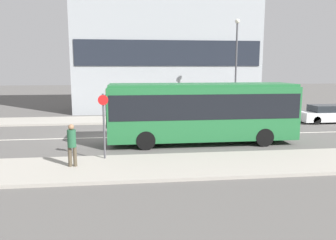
{
  "coord_description": "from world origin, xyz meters",
  "views": [
    {
      "loc": [
        1.34,
        -19.22,
        4.1
      ],
      "look_at": [
        3.43,
        -1.68,
        1.25
      ],
      "focal_mm": 35.0,
      "sensor_mm": 36.0,
      "label": 1
    }
  ],
  "objects": [
    {
      "name": "ground_plane",
      "position": [
        0.0,
        0.0,
        0.0
      ],
      "size": [
        120.0,
        120.0,
        0.0
      ],
      "primitive_type": "plane",
      "color": "#595654"
    },
    {
      "name": "sidewalk_near",
      "position": [
        0.0,
        -6.25,
        0.07
      ],
      "size": [
        44.0,
        3.5,
        0.13
      ],
      "color": "#A39E93",
      "rests_on": "ground_plane"
    },
    {
      "name": "apartment_block_left_tower",
      "position": [
        4.9,
        12.39,
        9.68
      ],
      "size": [
        16.92,
        5.86,
        19.37
      ],
      "color": "#9EA3A8",
      "rests_on": "ground_plane"
    },
    {
      "name": "lane_centerline",
      "position": [
        0.0,
        0.0,
        0.0
      ],
      "size": [
        41.8,
        0.16,
        0.01
      ],
      "color": "silver",
      "rests_on": "ground_plane"
    },
    {
      "name": "street_lamp",
      "position": [
        9.6,
        5.61,
        4.71
      ],
      "size": [
        0.36,
        0.36,
        7.6
      ],
      "color": "#4C4C51",
      "rests_on": "sidewalk_far"
    },
    {
      "name": "city_bus",
      "position": [
        5.22,
        -1.98,
        1.86
      ],
      "size": [
        10.05,
        2.65,
        3.24
      ],
      "rotation": [
        0.0,
        0.0,
        -0.1
      ],
      "color": "#236B38",
      "rests_on": "ground_plane"
    },
    {
      "name": "sidewalk_far",
      "position": [
        0.0,
        6.25,
        0.07
      ],
      "size": [
        44.0,
        3.5,
        0.13
      ],
      "color": "#A39E93",
      "rests_on": "ground_plane"
    },
    {
      "name": "parked_car_0",
      "position": [
        16.16,
        3.5,
        0.63
      ],
      "size": [
        4.43,
        1.73,
        1.32
      ],
      "color": "silver",
      "rests_on": "ground_plane"
    },
    {
      "name": "pedestrian_near_stop",
      "position": [
        -0.98,
        -6.04,
        1.12
      ],
      "size": [
        0.35,
        0.34,
        1.73
      ],
      "rotation": [
        0.0,
        0.0,
        3.12
      ],
      "color": "#4C4233",
      "rests_on": "sidewalk_near"
    },
    {
      "name": "bus_stop_sign",
      "position": [
        0.23,
        -4.99,
        1.79
      ],
      "size": [
        0.44,
        0.12,
        2.86
      ],
      "color": "#4C4C51",
      "rests_on": "sidewalk_near"
    }
  ]
}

